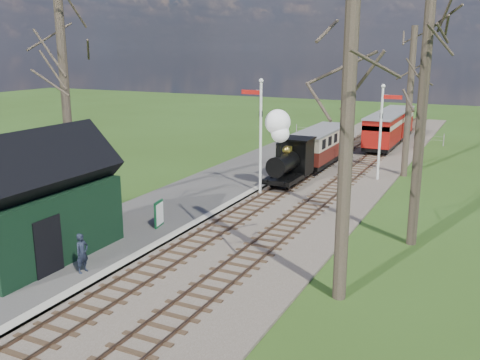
% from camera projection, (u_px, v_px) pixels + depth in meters
% --- Properties ---
extents(ground, '(140.00, 140.00, 0.00)m').
position_uv_depth(ground, '(46.00, 340.00, 14.59)').
color(ground, '#2E4916').
rests_on(ground, ground).
extents(distant_hills, '(114.40, 48.00, 22.02)m').
position_uv_depth(distant_hills, '(415.00, 225.00, 74.02)').
color(distant_hills, '#385B23').
rests_on(distant_hills, ground).
extents(ballast_bed, '(8.00, 60.00, 0.10)m').
position_uv_depth(ballast_bed, '(329.00, 175.00, 33.20)').
color(ballast_bed, brown).
rests_on(ballast_bed, ground).
extents(track_near, '(1.60, 60.00, 0.15)m').
position_uv_depth(track_near, '(309.00, 172.00, 33.74)').
color(track_near, brown).
rests_on(track_near, ground).
extents(track_far, '(1.60, 60.00, 0.15)m').
position_uv_depth(track_far, '(349.00, 176.00, 32.63)').
color(track_far, brown).
rests_on(track_far, ground).
extents(platform, '(5.00, 44.00, 0.20)m').
position_uv_depth(platform, '(196.00, 196.00, 28.26)').
color(platform, '#474442').
rests_on(platform, ground).
extents(coping_strip, '(0.40, 44.00, 0.21)m').
position_uv_depth(coping_strip, '(235.00, 202.00, 27.28)').
color(coping_strip, '#B2AD9E').
rests_on(coping_strip, ground).
extents(station_shed, '(3.25, 6.30, 4.78)m').
position_uv_depth(station_shed, '(36.00, 203.00, 19.36)').
color(station_shed, black).
rests_on(station_shed, platform).
extents(semaphore_near, '(1.22, 0.24, 6.22)m').
position_uv_depth(semaphore_near, '(260.00, 129.00, 27.99)').
color(semaphore_near, silver).
rests_on(semaphore_near, ground).
extents(semaphore_far, '(1.22, 0.24, 5.72)m').
position_uv_depth(semaphore_far, '(382.00, 125.00, 31.09)').
color(semaphore_far, silver).
rests_on(semaphore_far, ground).
extents(bare_trees, '(15.51, 22.39, 12.00)m').
position_uv_depth(bare_trees, '(248.00, 112.00, 21.57)').
color(bare_trees, '#382D23').
rests_on(bare_trees, ground).
extents(fence_line, '(12.60, 0.08, 1.00)m').
position_uv_depth(fence_line, '(366.00, 134.00, 45.71)').
color(fence_line, slate).
rests_on(fence_line, ground).
extents(locomotive, '(1.75, 4.08, 4.38)m').
position_uv_depth(locomotive, '(288.00, 152.00, 30.03)').
color(locomotive, black).
rests_on(locomotive, ground).
extents(coach, '(2.04, 7.00, 2.15)m').
position_uv_depth(coach, '(321.00, 145.00, 35.44)').
color(coach, black).
rests_on(coach, ground).
extents(red_carriage_a, '(2.11, 5.22, 2.22)m').
position_uv_depth(red_carriage_a, '(382.00, 132.00, 40.45)').
color(red_carriage_a, black).
rests_on(red_carriage_a, ground).
extents(red_carriage_b, '(2.11, 5.22, 2.22)m').
position_uv_depth(red_carriage_b, '(396.00, 123.00, 45.24)').
color(red_carriage_b, black).
rests_on(red_carriage_b, ground).
extents(sign_board, '(0.23, 0.78, 1.14)m').
position_uv_depth(sign_board, '(159.00, 214.00, 23.09)').
color(sign_board, '#0E4524').
rests_on(sign_board, platform).
extents(bench, '(0.84, 1.51, 0.83)m').
position_uv_depth(bench, '(98.00, 233.00, 21.18)').
color(bench, '#442E18').
rests_on(bench, platform).
extents(person, '(0.37, 0.53, 1.40)m').
position_uv_depth(person, '(82.00, 253.00, 18.33)').
color(person, '#191F2E').
rests_on(person, platform).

